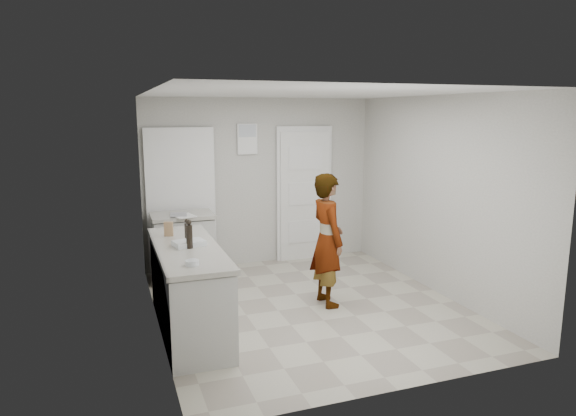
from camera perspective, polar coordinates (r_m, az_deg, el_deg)
name	(u,v)px	position (r m, az deg, el deg)	size (l,w,h in m)	color
ground	(309,306)	(6.26, 2.34, -10.87)	(4.00, 4.00, 0.00)	gray
room_shell	(250,198)	(7.73, -4.22, 1.15)	(4.00, 4.00, 4.00)	#A9A8A0
main_counter	(189,292)	(5.57, -10.98, -9.14)	(0.64, 1.96, 0.93)	beige
side_counter	(183,249)	(7.25, -11.54, -4.48)	(0.84, 0.61, 0.93)	beige
person	(327,240)	(6.12, 4.39, -3.54)	(0.58, 0.38, 1.59)	silver
cake_mix_box	(169,229)	(5.89, -13.13, -2.29)	(0.10, 0.04, 0.16)	olive
spice_jar	(190,231)	(5.92, -10.82, -2.54)	(0.05, 0.05, 0.07)	tan
oil_cruet_a	(187,230)	(5.65, -11.13, -2.41)	(0.06, 0.06, 0.24)	black
oil_cruet_b	(189,235)	(5.31, -10.92, -2.91)	(0.07, 0.07, 0.30)	black
baking_dish	(189,243)	(5.44, -10.95, -3.87)	(0.35, 0.28, 0.05)	silver
egg_bowl	(192,263)	(4.75, -10.59, -6.00)	(0.12, 0.12, 0.05)	silver
papers	(184,216)	(6.98, -11.51, -0.84)	(0.25, 0.33, 0.01)	white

